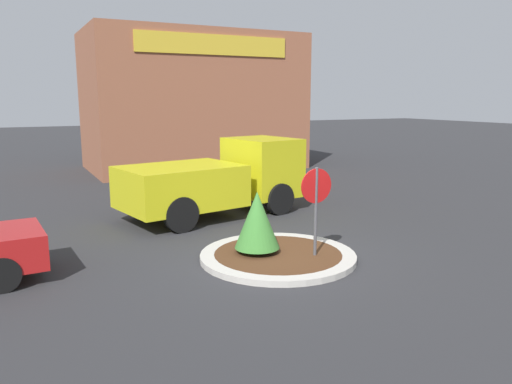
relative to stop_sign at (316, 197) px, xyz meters
name	(u,v)px	position (x,y,z in m)	size (l,w,h in m)	color
ground_plane	(278,259)	(-0.67, 0.48, -1.46)	(120.00, 120.00, 0.00)	#2D2D30
traffic_island	(278,256)	(-0.67, 0.48, -1.39)	(3.51, 3.51, 0.13)	#BCB7AD
stop_sign	(316,197)	(0.00, 0.00, 0.00)	(0.76, 0.07, 2.10)	#4C4C51
island_shrub	(257,220)	(-1.06, 0.75, -0.57)	(1.02, 1.02, 1.40)	brown
utility_truck	(219,178)	(-0.20, 5.09, -0.31)	(5.92, 3.32, 2.30)	gold
storefront_building	(193,102)	(2.84, 15.76, 1.92)	(10.42, 6.07, 6.76)	#93563D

